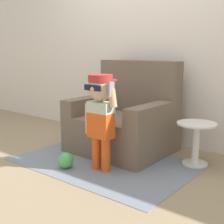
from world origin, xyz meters
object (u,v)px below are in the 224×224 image
armchair (125,121)px  person_child (101,107)px  side_table (196,139)px  toy_ball (66,160)px

armchair → person_child: armchair is taller
person_child → side_table: 1.00m
armchair → side_table: (0.83, 0.05, -0.08)m
toy_ball → person_child: bearing=30.8°
armchair → person_child: 0.72m
armchair → side_table: size_ratio=2.40×
toy_ball → side_table: bearing=42.9°
person_child → side_table: size_ratio=2.12×
armchair → side_table: 0.84m
person_child → toy_ball: bearing=-149.2°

